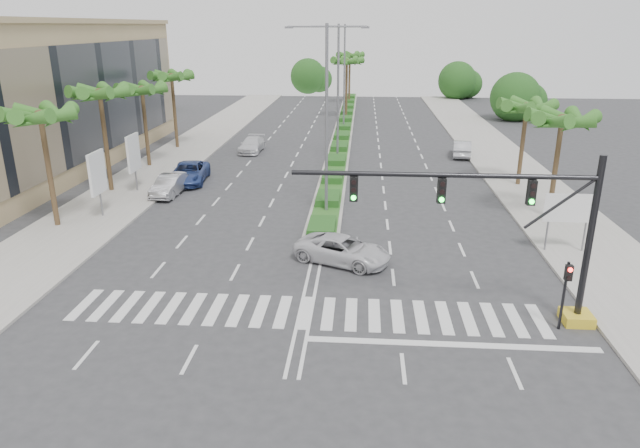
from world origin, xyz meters
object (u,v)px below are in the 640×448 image
object	(u,v)px
car_parked_c	(189,173)
car_crossing	(343,250)
car_parked_d	(252,145)
car_parked_a	(175,181)
car_right	(462,149)
car_parked_b	(169,185)

from	to	relation	value
car_parked_c	car_crossing	size ratio (longest dim) A/B	1.12
car_parked_d	car_crossing	bearing A→B (deg)	-67.77
car_parked_a	car_right	world-z (taller)	car_right
car_parked_d	car_right	size ratio (longest dim) A/B	1.06
car_parked_d	car_right	xyz separation A→B (m)	(20.36, -0.56, 0.05)
car_parked_a	car_parked_b	xyz separation A→B (m)	(0.00, -1.31, 0.05)
car_parked_c	car_parked_d	xyz separation A→B (m)	(2.81, 11.88, -0.08)
car_parked_b	car_crossing	world-z (taller)	car_parked_b
car_parked_c	car_parked_b	bearing A→B (deg)	-101.82
car_parked_b	car_parked_d	bearing A→B (deg)	81.46
car_parked_b	car_crossing	size ratio (longest dim) A/B	0.88
car_parked_b	car_parked_d	size ratio (longest dim) A/B	0.92
car_parked_a	car_parked_c	size ratio (longest dim) A/B	0.70
car_parked_d	car_parked_c	bearing A→B (deg)	-101.30
car_parked_a	car_crossing	bearing A→B (deg)	-39.93
car_parked_b	car_right	size ratio (longest dim) A/B	0.97
car_parked_a	car_crossing	size ratio (longest dim) A/B	0.79
car_right	car_parked_c	bearing A→B (deg)	33.49
car_parked_c	car_parked_d	bearing A→B (deg)	71.16
car_parked_c	car_right	world-z (taller)	car_parked_c
car_parked_b	car_parked_c	bearing A→B (deg)	86.89
car_parked_d	car_crossing	size ratio (longest dim) A/B	0.96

